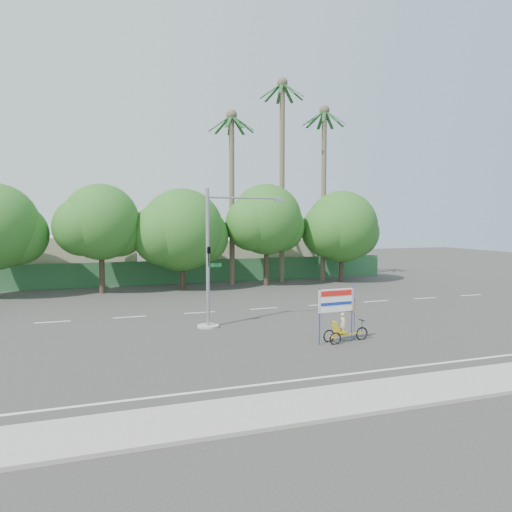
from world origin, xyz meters
name	(u,v)px	position (x,y,z in m)	size (l,w,h in m)	color
ground	(284,341)	(0.00, 0.00, 0.00)	(120.00, 120.00, 0.00)	#33302D
sidewalk_near	(380,395)	(0.00, -7.50, 0.06)	(50.00, 2.40, 0.12)	gray
fence	(186,272)	(0.00, 21.50, 1.00)	(38.00, 0.08, 2.00)	#336B3D
building_left	(61,259)	(-10.00, 26.00, 2.00)	(12.00, 8.00, 4.00)	beige
building_right	(256,256)	(8.00, 26.00, 1.80)	(14.00, 8.00, 3.60)	beige
tree_left	(100,225)	(-7.05, 18.00, 5.06)	(6.66, 5.60, 8.07)	#473828
tree_center	(181,232)	(-1.05, 18.00, 4.47)	(7.62, 6.40, 7.85)	#473828
tree_right	(266,222)	(5.95, 18.00, 5.24)	(6.90, 5.80, 8.36)	#473828
tree_far_right	(341,229)	(12.95, 18.00, 4.64)	(7.38, 6.20, 7.94)	#473828
palm_tall	(282,161)	(8.00, 19.50, 10.46)	(3.73, 3.79, 17.45)	#70604C
palm_mid	(324,175)	(12.00, 19.50, 9.40)	(3.73, 3.79, 15.45)	#70604C
palm_short	(232,178)	(3.50, 19.50, 8.86)	(3.73, 3.79, 14.45)	#70604C
traffic_signal	(214,270)	(-2.20, 3.98, 2.92)	(4.72, 1.10, 7.00)	gray
trike_billboard	(341,320)	(2.26, -1.02, 1.02)	(2.58, 0.62, 2.53)	black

